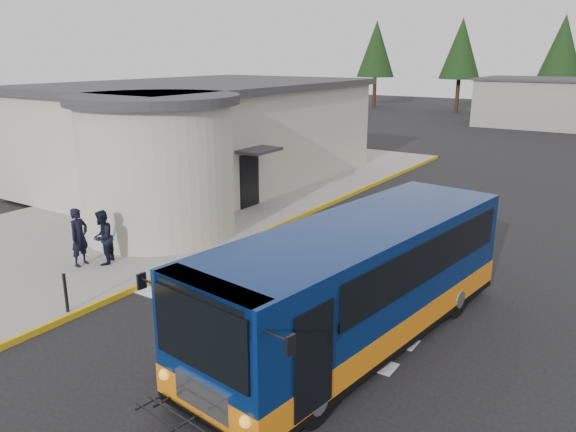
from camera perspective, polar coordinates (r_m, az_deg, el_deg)
The scene contains 9 objects.
ground at distance 16.09m, azimuth 3.76°, elevation -6.78°, with size 140.00×140.00×0.00m, color black.
sidewalk at distance 24.28m, azimuth -10.07°, elevation 1.15°, with size 10.00×34.00×0.15m, color gray.
curb_strip at distance 21.27m, azimuth -0.32°, elevation -0.73°, with size 0.12×34.00×0.16m, color gold.
station_building at distance 27.11m, azimuth -8.94°, elevation 8.14°, with size 12.70×18.70×4.80m.
crosswalk at distance 15.69m, azimuth 0.69°, elevation -7.33°, with size 8.00×5.35×0.01m.
transit_bus at distance 12.54m, azimuth 7.08°, elevation -7.18°, with size 4.16×10.00×2.76m.
pedestrian_a at distance 17.76m, azimuth -20.44°, elevation -2.01°, with size 0.64×0.42×1.76m, color black.
pedestrian_b at distance 17.66m, azimuth -18.34°, elevation -2.08°, with size 0.81×0.63×1.66m, color black.
bollard at distance 14.84m, azimuth -21.65°, elevation -7.26°, with size 0.08×0.08×1.00m, color black.
Camera 1 is at (7.30, -12.89, 6.26)m, focal length 35.00 mm.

